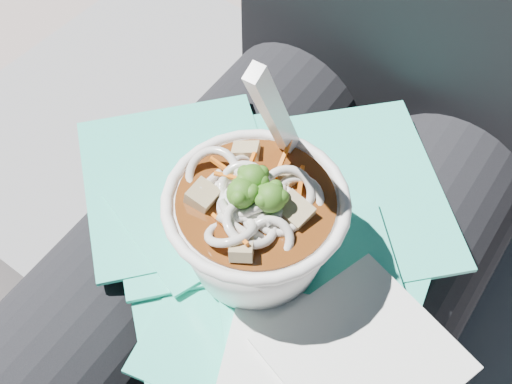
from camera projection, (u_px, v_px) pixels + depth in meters
The scene contains 6 objects.
stone_ledge at pixel (316, 316), 0.97m from camera, with size 1.00×0.50×0.42m, color slate.
lap at pixel (255, 293), 0.67m from camera, with size 0.36×0.48×0.16m.
person_body at pixel (308, 207), 0.69m from camera, with size 0.34×0.94×0.98m.
plastic_bag at pixel (259, 230), 0.60m from camera, with size 0.38×0.37×0.01m.
napkins at pixel (330, 362), 0.52m from camera, with size 0.19×0.19×0.01m.
udon_bowl at pixel (256, 221), 0.54m from camera, with size 0.17×0.17×0.19m.
Camera 1 is at (0.18, -0.27, 1.09)m, focal length 50.00 mm.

